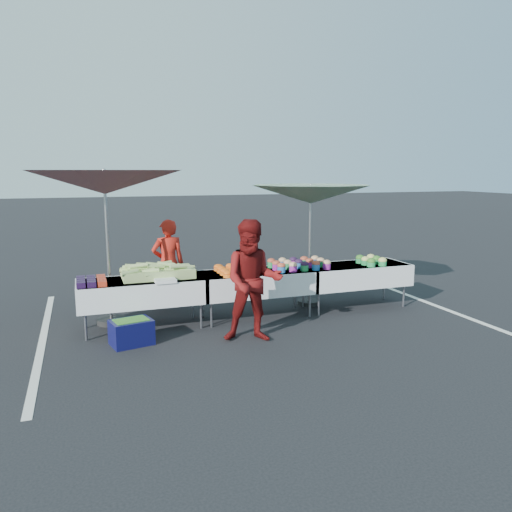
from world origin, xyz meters
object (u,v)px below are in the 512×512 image
object	(u,v)px
table_center	(256,282)
storage_bin	(131,332)
table_left	(142,290)
table_right	(354,274)
vendor	(168,264)
customer	(253,281)
umbrella_right	(311,195)
umbrella_left	(104,183)

from	to	relation	value
table_center	storage_bin	world-z (taller)	table_center
storage_bin	table_left	bearing A→B (deg)	57.88
table_center	table_right	bearing A→B (deg)	0.00
table_left	table_right	size ratio (longest dim) A/B	1.00
vendor	storage_bin	distance (m)	2.01
table_center	table_right	world-z (taller)	same
table_right	customer	distance (m)	2.48
storage_bin	customer	bearing A→B (deg)	-26.30
customer	table_center	bearing A→B (deg)	85.88
table_center	customer	xyz separation A→B (m)	(-0.42, -1.06, 0.26)
storage_bin	umbrella_right	bearing A→B (deg)	6.01
umbrella_right	storage_bin	xyz separation A→B (m)	(-3.17, -1.07, -1.75)
table_right	customer	xyz separation A→B (m)	(-2.22, -1.06, 0.26)
table_left	umbrella_left	world-z (taller)	umbrella_left
umbrella_left	table_center	bearing A→B (deg)	-10.48
umbrella_right	table_right	bearing A→B (deg)	-31.02
table_left	customer	size ratio (longest dim) A/B	1.10
table_left	customer	distance (m)	1.76
table_left	customer	world-z (taller)	customer
customer	umbrella_left	xyz separation A→B (m)	(-1.82, 1.48, 1.31)
umbrella_left	vendor	bearing A→B (deg)	33.05
table_left	customer	xyz separation A→B (m)	(1.38, -1.06, 0.26)
umbrella_left	umbrella_right	distance (m)	3.38
vendor	storage_bin	xyz separation A→B (m)	(-0.82, -1.75, -0.58)
table_right	customer	world-z (taller)	customer
table_right	umbrella_left	xyz separation A→B (m)	(-4.04, 0.41, 1.57)
table_left	table_center	bearing A→B (deg)	0.00
table_left	storage_bin	distance (m)	0.82
customer	vendor	bearing A→B (deg)	127.97
table_right	storage_bin	world-z (taller)	table_right
table_center	customer	size ratio (longest dim) A/B	1.10
table_center	umbrella_right	xyz separation A→B (m)	(1.13, 0.40, 1.34)
table_right	storage_bin	size ratio (longest dim) A/B	3.06
table_left	umbrella_right	world-z (taller)	umbrella_right
vendor	storage_bin	bearing A→B (deg)	63.82
customer	umbrella_left	size ratio (longest dim) A/B	0.55
table_right	umbrella_right	xyz separation A→B (m)	(-0.67, 0.40, 1.34)
umbrella_right	vendor	bearing A→B (deg)	163.99
table_left	umbrella_right	size ratio (longest dim) A/B	0.83
table_center	vendor	world-z (taller)	vendor
table_left	table_center	world-z (taller)	same
table_left	table_center	distance (m)	1.80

